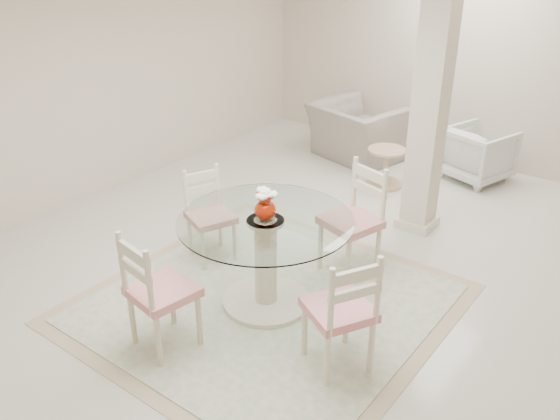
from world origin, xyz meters
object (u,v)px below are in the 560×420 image
Objects in this scene: dining_chair_south at (153,285)px; side_table at (385,169)px; dining_chair_east at (344,305)px; dining_chair_west at (208,208)px; recliner_taupe at (358,131)px; armchair_white at (478,154)px; red_vase at (265,205)px; column at (430,107)px; dining_chair_north at (357,211)px; dining_table at (266,262)px.

dining_chair_south reaches higher than side_table.
dining_chair_west is (-1.94, 0.64, -0.06)m from dining_chair_east.
dining_chair_west is 3.27m from recliner_taupe.
recliner_taupe is 1.64m from armchair_white.
recliner_taupe is 1.56× the size of armchair_white.
dining_chair_south is 0.96× the size of recliner_taupe.
dining_chair_east is at bearing -143.14° from dining_chair_south.
red_vase is 3.91m from armchair_white.
dining_chair_south is at bearing 98.71° from armchair_white.
side_table is at bearing -79.01° from dining_chair_south.
side_table is at bearing 97.73° from red_vase.
dining_chair_east is 1.11× the size of dining_chair_west.
side_table is at bearing -128.18° from dining_chair_east.
column reaches higher than armchair_white.
red_vase is at bearing -97.54° from dining_chair_south.
dining_chair_north reaches higher than dining_chair_west.
armchair_white is at bearing 1.21° from dining_chair_west.
dining_chair_east is at bearing -47.31° from dining_chair_north.
red_vase is at bearing -91.66° from dining_chair_north.
dining_chair_south reaches higher than dining_chair_west.
column reaches higher than side_table.
dining_chair_west is 1.35× the size of armchair_white.
armchair_white is at bearing -143.64° from dining_chair_east.
dining_table is at bearing 100.92° from armchair_white.
dining_chair_north is 1.00× the size of recliner_taupe.
column is 1.95m from armchair_white.
dining_chair_west is (-0.97, 0.31, 0.10)m from dining_table.
column is 2.34m from recliner_taupe.
side_table is (-0.81, 0.76, -1.12)m from column.
dining_table is 1.04m from dining_chair_south.
dining_chair_north is (0.31, 0.98, 0.19)m from dining_table.
dining_table is at bearing -91.71° from dining_chair_north.
dining_chair_east reaches higher than dining_chair_west.
armchair_white is 1.53× the size of side_table.
recliner_taupe is 1.03m from side_table.
column is 2.45m from dining_chair_west.
dining_table is at bearing -82.28° from side_table.
dining_chair_north is 1.04× the size of dining_chair_south.
dining_table is at bearing -79.41° from dining_chair_east.
dining_chair_south reaches higher than red_vase.
recliner_taupe is at bearing -69.41° from dining_chair_south.
recliner_taupe is (-0.89, 4.55, -0.21)m from dining_chair_south.
dining_chair_south is at bearing -102.79° from column.
dining_table is 5.39× the size of red_vase.
armchair_white is (-0.54, 4.16, -0.25)m from dining_chair_east.
column is at bearing -43.29° from side_table.
dining_chair_west reaches higher than dining_table.
dining_chair_south is 4.64m from recliner_taupe.
armchair_white is (0.43, 3.83, -0.09)m from dining_table.
dining_chair_south is at bearing -129.82° from dining_chair_west.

